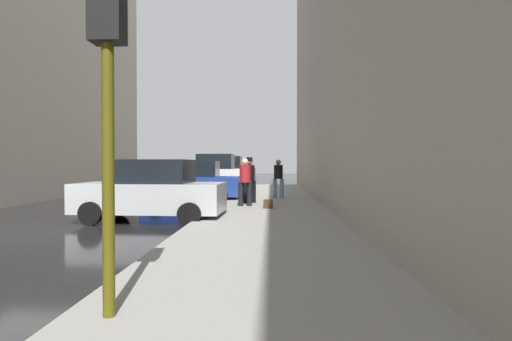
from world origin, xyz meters
TOP-DOWN VIEW (x-y plane):
  - ground_plane at (0.00, 0.00)m, footprint 120.00×120.00m
  - sidewalk at (6.00, 0.00)m, footprint 4.00×40.00m
  - parked_silver_sedan at (2.65, 1.81)m, footprint 4.27×2.19m
  - parked_blue_sedan at (2.65, 7.77)m, footprint 4.21×2.09m
  - parked_white_van at (2.65, 13.94)m, footprint 4.67×2.20m
  - parked_bronze_suv at (2.65, 20.22)m, footprint 4.63×2.11m
  - fire_hydrant at (4.45, 2.19)m, footprint 0.42×0.22m
  - traffic_light at (4.50, -5.80)m, footprint 0.32×0.32m
  - pedestrian_with_fedora at (5.26, 5.87)m, footprint 0.50×0.40m
  - pedestrian_in_jeans at (6.43, 8.20)m, footprint 0.52×0.45m
  - pedestrian_in_red_jacket at (5.16, 4.63)m, footprint 0.52×0.47m
  - duffel_bag at (6.00, 4.02)m, footprint 0.32×0.44m

SIDE VIEW (x-z plane):
  - ground_plane at x=0.00m, z-range 0.00..0.00m
  - sidewalk at x=6.00m, z-range 0.00..0.15m
  - duffel_bag at x=6.00m, z-range 0.15..0.43m
  - fire_hydrant at x=4.45m, z-range 0.15..0.85m
  - parked_silver_sedan at x=2.65m, z-range -0.05..1.74m
  - parked_blue_sedan at x=2.65m, z-range -0.05..1.74m
  - parked_white_van at x=2.65m, z-range -0.09..2.16m
  - parked_bronze_suv at x=2.65m, z-range -0.09..2.16m
  - pedestrian_in_jeans at x=6.43m, z-range 0.25..1.96m
  - pedestrian_in_red_jacket at x=5.16m, z-range 0.25..1.96m
  - pedestrian_with_fedora at x=5.26m, z-range 0.25..2.02m
  - traffic_light at x=4.50m, z-range 0.96..4.56m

